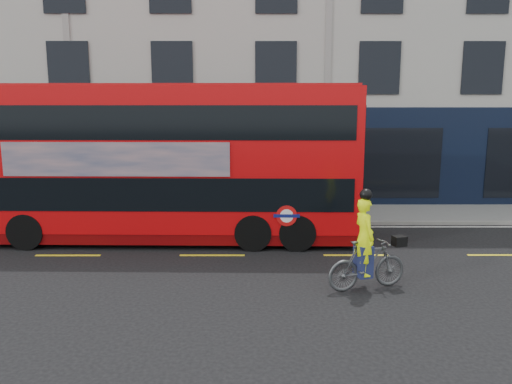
{
  "coord_description": "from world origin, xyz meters",
  "views": [
    {
      "loc": [
        -2.81,
        -11.8,
        4.17
      ],
      "look_at": [
        -2.78,
        2.45,
        1.62
      ],
      "focal_mm": 35.0,
      "sensor_mm": 36.0,
      "label": 1
    }
  ],
  "objects": [
    {
      "name": "cyclist",
      "position": [
        -0.3,
        -1.04,
        0.77
      ],
      "size": [
        1.99,
        1.09,
        2.32
      ],
      "rotation": [
        0.0,
        0.0,
        0.3
      ],
      "color": "#4B4E50",
      "rests_on": "ground"
    },
    {
      "name": "road_edge_line",
      "position": [
        0.0,
        4.7,
        0.0
      ],
      "size": [
        58.0,
        0.1,
        0.01
      ],
      "primitive_type": "cube",
      "color": "silver",
      "rests_on": "ground"
    },
    {
      "name": "building_terrace",
      "position": [
        0.0,
        12.94,
        7.49
      ],
      "size": [
        50.0,
        10.07,
        15.0
      ],
      "color": "#A5A29B",
      "rests_on": "ground"
    },
    {
      "name": "kerb",
      "position": [
        0.0,
        5.0,
        0.07
      ],
      "size": [
        60.0,
        0.12,
        0.13
      ],
      "primitive_type": "cube",
      "color": "gray",
      "rests_on": "ground"
    },
    {
      "name": "bus",
      "position": [
        -5.54,
        3.23,
        2.41
      ],
      "size": [
        11.72,
        2.9,
        4.7
      ],
      "rotation": [
        0.0,
        0.0,
        -0.02
      ],
      "color": "red",
      "rests_on": "ground"
    },
    {
      "name": "ground",
      "position": [
        0.0,
        0.0,
        0.0
      ],
      "size": [
        120.0,
        120.0,
        0.0
      ],
      "primitive_type": "plane",
      "color": "black",
      "rests_on": "ground"
    },
    {
      "name": "pavement",
      "position": [
        0.0,
        6.5,
        0.06
      ],
      "size": [
        60.0,
        3.0,
        0.12
      ],
      "primitive_type": "cube",
      "color": "gray",
      "rests_on": "ground"
    },
    {
      "name": "lane_dashes",
      "position": [
        0.0,
        1.5,
        0.0
      ],
      "size": [
        58.0,
        0.12,
        0.01
      ],
      "primitive_type": null,
      "color": "yellow",
      "rests_on": "ground"
    }
  ]
}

